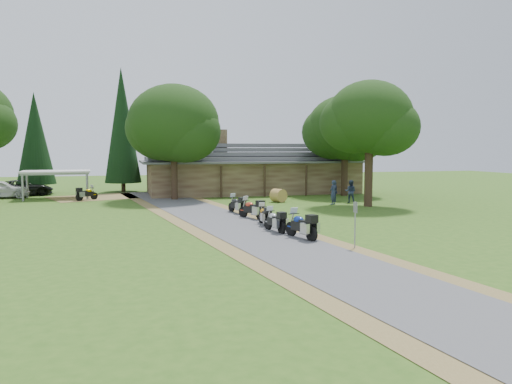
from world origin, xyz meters
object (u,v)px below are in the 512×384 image
object	(u,v)px
car_dark_suv	(22,184)
hay_bale	(278,196)
car_white_sedan	(0,187)
motorcycle_row_a	(301,224)
lodge	(252,168)
motorcycle_row_c	(264,214)
carport	(57,185)
motorcycle_row_e	(237,204)
motorcycle_row_b	(275,220)
motorcycle_row_d	(252,208)
motorcycle_carport_a	(87,193)

from	to	relation	value
car_dark_suv	hay_bale	bearing A→B (deg)	-135.11
car_white_sedan	motorcycle_row_a	world-z (taller)	car_white_sedan
lodge	motorcycle_row_c	distance (m)	21.21
car_white_sedan	motorcycle_row_c	bearing A→B (deg)	-146.62
carport	motorcycle_row_e	bearing A→B (deg)	-50.49
car_dark_suv	motorcycle_row_e	world-z (taller)	car_dark_suv
motorcycle_row_c	motorcycle_row_e	distance (m)	5.45
motorcycle_row_a	motorcycle_row_e	distance (m)	10.10
carport	motorcycle_row_b	distance (m)	25.38
motorcycle_row_d	hay_bale	size ratio (longest dim) A/B	1.83
motorcycle_row_e	hay_bale	distance (m)	7.70
lodge	motorcycle_row_b	bearing A→B (deg)	-101.85
car_white_sedan	motorcycle_row_e	size ratio (longest dim) A/B	3.24
car_white_sedan	hay_bale	bearing A→B (deg)	-120.03
carport	car_white_sedan	distance (m)	4.96
car_dark_suv	motorcycle_row_c	distance (m)	28.22
hay_bale	motorcycle_row_e	bearing A→B (deg)	-129.11
lodge	motorcycle_row_a	bearing A→B (deg)	-99.43
lodge	motorcycle_row_c	world-z (taller)	lodge
hay_bale	motorcycle_row_b	bearing A→B (deg)	-108.53
motorcycle_row_a	lodge	bearing A→B (deg)	-25.68
lodge	car_dark_suv	distance (m)	21.47
lodge	carport	distance (m)	18.04
motorcycle_row_b	motorcycle_row_d	world-z (taller)	motorcycle_row_d
motorcycle_row_c	motorcycle_row_a	bearing A→B (deg)	-173.24
motorcycle_row_b	motorcycle_carport_a	xyz separation A→B (m)	(-10.50, 19.39, -0.02)
car_dark_suv	motorcycle_row_c	world-z (taller)	car_dark_suv
car_white_sedan	motorcycle_row_b	distance (m)	29.18
car_dark_suv	car_white_sedan	bearing A→B (deg)	130.23
motorcycle_row_a	motorcycle_carport_a	distance (m)	24.32
car_dark_suv	motorcycle_row_d	xyz separation A→B (m)	(16.58, -20.12, -0.43)
car_white_sedan	motorcycle_row_d	world-z (taller)	car_white_sedan
motorcycle_row_d	motorcycle_row_e	world-z (taller)	motorcycle_row_d
motorcycle_row_c	car_dark_suv	bearing A→B (deg)	36.54
car_white_sedan	motorcycle_carport_a	world-z (taller)	car_white_sedan
car_white_sedan	motorcycle_carport_a	bearing A→B (deg)	-124.02
motorcycle_row_d	hay_bale	bearing A→B (deg)	-55.72
motorcycle_row_a	motorcycle_carport_a	world-z (taller)	motorcycle_row_a
motorcycle_row_b	hay_bale	distance (m)	14.56
motorcycle_carport_a	hay_bale	world-z (taller)	motorcycle_carport_a
motorcycle_row_a	motorcycle_row_e	xyz separation A→B (m)	(-0.87, 10.07, -0.07)
motorcycle_row_b	motorcycle_row_c	world-z (taller)	motorcycle_row_b
motorcycle_row_e	hay_bale	world-z (taller)	motorcycle_row_e
car_dark_suv	motorcycle_row_b	world-z (taller)	car_dark_suv
lodge	motorcycle_row_b	distance (m)	23.57
car_white_sedan	hay_bale	world-z (taller)	car_white_sedan
motorcycle_row_b	motorcycle_row_e	size ratio (longest dim) A/B	1.00
car_dark_suv	motorcycle_row_d	world-z (taller)	car_dark_suv
lodge	carport	size ratio (longest dim) A/B	3.81
carport	motorcycle_row_e	xyz separation A→B (m)	(12.89, -13.89, -0.57)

